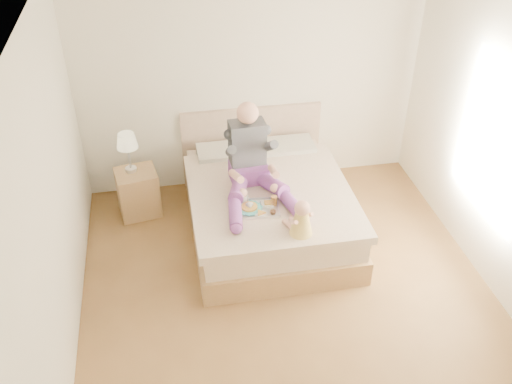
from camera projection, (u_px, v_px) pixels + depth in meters
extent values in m
cube|color=brown|center=(288.00, 293.00, 5.64)|extent=(4.00, 4.20, 0.01)
cube|color=white|center=(300.00, 23.00, 4.08)|extent=(4.00, 4.20, 0.02)
cube|color=white|center=(251.00, 79.00, 6.55)|extent=(4.00, 0.02, 2.70)
cube|color=white|center=(50.00, 204.00, 4.57)|extent=(0.02, 4.20, 2.70)
cube|color=white|center=(508.00, 157.00, 5.15)|extent=(0.02, 4.20, 2.70)
cube|color=white|center=(496.00, 142.00, 5.28)|extent=(0.02, 1.30, 1.60)
cube|color=white|center=(496.00, 142.00, 5.28)|extent=(0.01, 1.18, 1.48)
cube|color=olive|center=(268.00, 220.00, 6.37)|extent=(1.68, 2.13, 0.28)
cube|color=beige|center=(268.00, 201.00, 6.22)|extent=(1.60, 2.05, 0.24)
cube|color=beige|center=(271.00, 196.00, 6.01)|extent=(1.70, 1.80, 0.09)
cube|color=beige|center=(224.00, 154.00, 6.66)|extent=(0.62, 0.40, 0.14)
cube|color=beige|center=(287.00, 148.00, 6.77)|extent=(0.62, 0.40, 0.14)
cube|color=tan|center=(251.00, 144.00, 7.03)|extent=(1.70, 0.08, 1.00)
cube|color=olive|center=(138.00, 192.00, 6.57)|extent=(0.51, 0.47, 0.55)
cylinder|color=silver|center=(131.00, 169.00, 6.42)|extent=(0.13, 0.13, 0.04)
cylinder|color=silver|center=(129.00, 158.00, 6.33)|extent=(0.03, 0.03, 0.27)
cone|color=#FAF1C3|center=(127.00, 141.00, 6.21)|extent=(0.23, 0.23, 0.17)
cube|color=#723688|center=(249.00, 172.00, 6.14)|extent=(0.41, 0.34, 0.19)
cube|color=#313238|center=(247.00, 143.00, 6.00)|extent=(0.39, 0.25, 0.50)
sphere|color=#F3B198|center=(248.00, 113.00, 5.76)|extent=(0.23, 0.23, 0.23)
cylinder|color=#723688|center=(239.00, 188.00, 5.91)|extent=(0.30, 0.56, 0.23)
cylinder|color=#723688|center=(235.00, 213.00, 5.59)|extent=(0.18, 0.49, 0.13)
sphere|color=#723688|center=(236.00, 228.00, 5.40)|extent=(0.11, 0.11, 0.11)
cylinder|color=#313238|center=(231.00, 151.00, 5.84)|extent=(0.11, 0.31, 0.25)
cylinder|color=#F3B198|center=(236.00, 176.00, 5.79)|extent=(0.13, 0.33, 0.17)
sphere|color=#F3B198|center=(243.00, 193.00, 5.73)|extent=(0.09, 0.09, 0.09)
cylinder|color=#723688|center=(270.00, 183.00, 5.98)|extent=(0.36, 0.55, 0.23)
cylinder|color=#723688|center=(292.00, 204.00, 5.70)|extent=(0.24, 0.49, 0.13)
sphere|color=#723688|center=(303.00, 218.00, 5.54)|extent=(0.11, 0.11, 0.11)
cylinder|color=#313238|center=(270.00, 146.00, 5.92)|extent=(0.14, 0.32, 0.25)
cylinder|color=#F3B198|center=(274.00, 171.00, 5.87)|extent=(0.09, 0.32, 0.17)
sphere|color=#F3B198|center=(274.00, 188.00, 5.80)|extent=(0.09, 0.09, 0.09)
cube|color=silver|center=(258.00, 209.00, 5.74)|extent=(0.45, 0.36, 0.01)
cylinder|color=#3CAEAA|center=(249.00, 208.00, 5.73)|extent=(0.25, 0.25, 0.01)
cylinder|color=gold|center=(249.00, 207.00, 5.72)|extent=(0.16, 0.16, 0.02)
cylinder|color=white|center=(244.00, 199.00, 5.80)|extent=(0.07, 0.07, 0.08)
torus|color=white|center=(248.00, 199.00, 5.80)|extent=(0.02, 0.06, 0.06)
cylinder|color=olive|center=(244.00, 196.00, 5.78)|extent=(0.07, 0.07, 0.01)
cylinder|color=white|center=(268.00, 204.00, 5.80)|extent=(0.14, 0.14, 0.01)
cube|color=gold|center=(268.00, 203.00, 5.79)|extent=(0.08, 0.08, 0.02)
cylinder|color=white|center=(261.00, 214.00, 5.66)|extent=(0.14, 0.14, 0.01)
ellipsoid|color=red|center=(263.00, 213.00, 5.64)|extent=(0.03, 0.03, 0.01)
cylinder|color=white|center=(274.00, 200.00, 5.76)|extent=(0.06, 0.06, 0.11)
cylinder|color=orange|center=(274.00, 200.00, 5.76)|extent=(0.06, 0.06, 0.10)
cylinder|color=white|center=(273.00, 212.00, 5.66)|extent=(0.06, 0.06, 0.04)
cylinder|color=#432209|center=(273.00, 212.00, 5.66)|extent=(0.05, 0.05, 0.03)
cone|color=gold|center=(301.00, 223.00, 5.37)|extent=(0.22, 0.22, 0.24)
sphere|color=#F3B198|center=(302.00, 208.00, 5.27)|extent=(0.15, 0.15, 0.15)
cylinder|color=#F3B198|center=(290.00, 225.00, 5.46)|extent=(0.10, 0.18, 0.06)
sphere|color=#F3B198|center=(284.00, 221.00, 5.52)|extent=(0.05, 0.05, 0.05)
cylinder|color=#F3B198|center=(294.00, 222.00, 5.30)|extent=(0.07, 0.13, 0.10)
cylinder|color=#F3B198|center=(297.00, 222.00, 5.51)|extent=(0.14, 0.17, 0.06)
sphere|color=#F3B198|center=(291.00, 218.00, 5.56)|extent=(0.05, 0.05, 0.05)
cylinder|color=#F3B198|center=(308.00, 215.00, 5.39)|extent=(0.11, 0.12, 0.10)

